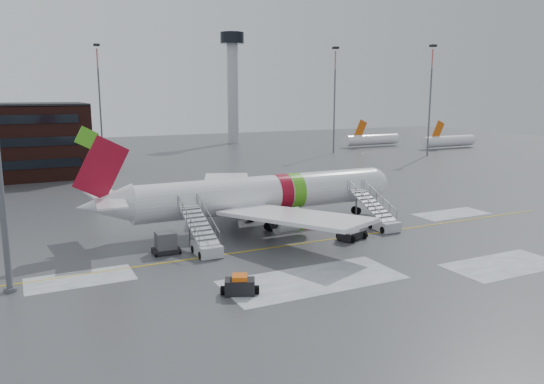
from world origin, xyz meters
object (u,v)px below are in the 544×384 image
airliner (256,195)px  uld_container (166,243)px  pushback_tug (351,232)px  baggage_tractor (240,286)px  airstair_aft (204,241)px  airstair_fwd (380,219)px

airliner → uld_container: airliner is taller
pushback_tug → uld_container: bearing=168.4°
airliner → baggage_tractor: (-9.03, -17.14, -2.81)m
pushback_tug → uld_container: (-17.33, 3.56, 0.18)m
airliner → pushback_tug: (6.17, -8.79, -2.69)m
airstair_aft → uld_container: airstair_aft is taller
uld_container → baggage_tractor: bearing=-79.9°
pushback_tug → baggage_tractor: (-15.20, -8.35, -0.12)m
airstair_fwd → uld_container: airstair_fwd is taller
baggage_tractor → airliner: bearing=62.2°
airstair_fwd → baggage_tractor: 22.96m
pushback_tug → uld_container: size_ratio=1.33×
baggage_tractor → airstair_aft: bearing=84.8°
airstair_fwd → pushback_tug: bearing=-156.4°
airstair_aft → pushback_tug: airstair_aft is taller
airstair_aft → pushback_tug: bearing=-9.0°
airliner → baggage_tractor: airliner is taller
pushback_tug → baggage_tractor: size_ratio=1.10×
airstair_aft → baggage_tractor: size_ratio=2.64×
airliner → airstair_fwd: size_ratio=4.55×
airstair_fwd → baggage_tractor: size_ratio=2.64×
uld_container → airliner: bearing=25.1°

